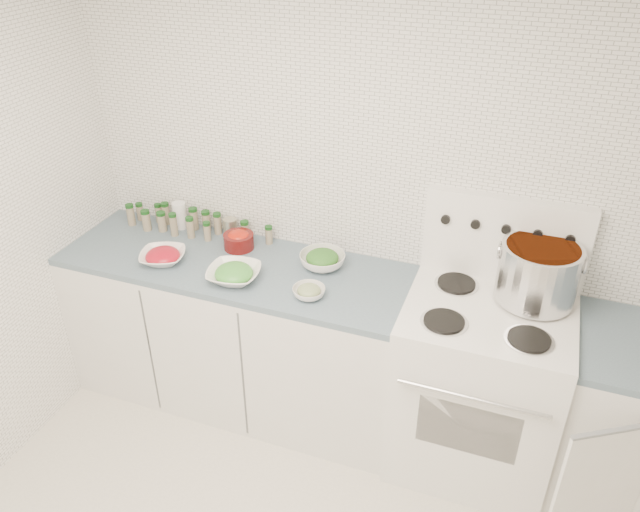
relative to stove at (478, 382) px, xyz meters
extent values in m
cube|color=white|center=(-0.48, 0.32, 0.75)|extent=(3.50, 0.02, 2.50)
cube|color=white|center=(-1.30, 0.00, -0.06)|extent=(1.85, 0.62, 0.86)
cube|color=#49596E|center=(-1.30, 0.00, 0.39)|extent=(1.85, 0.62, 0.03)
cube|color=white|center=(0.00, -0.01, -0.04)|extent=(0.76, 0.65, 0.92)
cube|color=black|center=(0.00, -0.33, 0.00)|extent=(0.45, 0.01, 0.28)
cylinder|color=silver|center=(0.00, -0.37, 0.22)|extent=(0.65, 0.02, 0.02)
cube|color=white|center=(0.00, -0.01, 0.43)|extent=(0.76, 0.65, 0.01)
cube|color=white|center=(0.00, 0.28, 0.65)|extent=(0.76, 0.06, 0.43)
cylinder|color=silver|center=(-0.18, -0.17, 0.44)|extent=(0.21, 0.21, 0.01)
cylinder|color=black|center=(-0.18, -0.17, 0.45)|extent=(0.18, 0.18, 0.01)
cylinder|color=silver|center=(0.18, -0.17, 0.44)|extent=(0.21, 0.21, 0.01)
cylinder|color=black|center=(0.18, -0.17, 0.45)|extent=(0.18, 0.18, 0.01)
cylinder|color=silver|center=(-0.18, 0.15, 0.44)|extent=(0.21, 0.21, 0.01)
cylinder|color=black|center=(-0.18, 0.15, 0.45)|extent=(0.18, 0.18, 0.01)
cylinder|color=silver|center=(0.18, 0.15, 0.44)|extent=(0.21, 0.21, 0.01)
cylinder|color=black|center=(0.18, 0.15, 0.45)|extent=(0.18, 0.18, 0.01)
cylinder|color=black|center=(-0.28, 0.25, 0.72)|extent=(0.04, 0.02, 0.04)
cylinder|color=black|center=(-0.14, 0.25, 0.72)|extent=(0.04, 0.02, 0.04)
cylinder|color=black|center=(0.00, 0.25, 0.72)|extent=(0.04, 0.02, 0.04)
cylinder|color=black|center=(0.14, 0.25, 0.72)|extent=(0.04, 0.02, 0.04)
cylinder|color=black|center=(0.28, 0.25, 0.72)|extent=(0.04, 0.02, 0.04)
cube|color=white|center=(0.56, -0.41, -0.07)|extent=(0.35, 0.23, 0.70)
cylinder|color=silver|center=(0.17, 0.14, 0.59)|extent=(0.36, 0.36, 0.27)
cylinder|color=#CF5A1D|center=(0.17, 0.14, 0.71)|extent=(0.32, 0.32, 0.03)
torus|color=silver|center=(-0.01, 0.14, 0.67)|extent=(0.01, 0.09, 0.09)
torus|color=silver|center=(0.35, 0.14, 0.67)|extent=(0.01, 0.09, 0.09)
imported|color=white|center=(-1.65, -0.11, 0.43)|extent=(0.29, 0.29, 0.06)
ellipsoid|color=#B70F20|center=(-1.65, -0.11, 0.44)|extent=(0.17, 0.17, 0.07)
imported|color=white|center=(-1.23, -0.14, 0.44)|extent=(0.29, 0.29, 0.06)
ellipsoid|color=#2D8C2F|center=(-1.23, -0.14, 0.45)|extent=(0.19, 0.19, 0.08)
imported|color=white|center=(-0.86, 0.13, 0.44)|extent=(0.28, 0.28, 0.07)
ellipsoid|color=#164F17|center=(-0.86, 0.13, 0.46)|extent=(0.17, 0.17, 0.08)
imported|color=white|center=(-0.83, -0.15, 0.43)|extent=(0.16, 0.16, 0.05)
ellipsoid|color=#375120|center=(-0.83, -0.15, 0.44)|extent=(0.11, 0.11, 0.05)
cylinder|color=#500E0D|center=(-1.35, 0.15, 0.44)|extent=(0.16, 0.16, 0.08)
ellipsoid|color=#B5150C|center=(-1.35, 0.15, 0.48)|extent=(0.12, 0.12, 0.06)
cylinder|color=white|center=(-1.76, 0.25, 0.48)|extent=(0.10, 0.10, 0.15)
cylinder|color=#ABA791|center=(-1.45, 0.26, 0.45)|extent=(0.08, 0.08, 0.10)
cylinder|color=gray|center=(-2.03, 0.25, 0.45)|extent=(0.04, 0.04, 0.09)
cylinder|color=#134314|center=(-2.03, 0.25, 0.50)|extent=(0.04, 0.04, 0.02)
cylinder|color=gray|center=(-1.91, 0.26, 0.45)|extent=(0.04, 0.04, 0.10)
cylinder|color=#134314|center=(-1.91, 0.26, 0.51)|extent=(0.04, 0.04, 0.02)
cylinder|color=gray|center=(-1.86, 0.26, 0.46)|extent=(0.04, 0.04, 0.11)
cylinder|color=#134314|center=(-1.86, 0.26, 0.53)|extent=(0.05, 0.05, 0.02)
cylinder|color=gray|center=(-1.68, 0.26, 0.46)|extent=(0.05, 0.05, 0.11)
cylinder|color=#134314|center=(-1.68, 0.26, 0.53)|extent=(0.05, 0.05, 0.02)
cylinder|color=gray|center=(-1.60, 0.26, 0.46)|extent=(0.05, 0.05, 0.10)
cylinder|color=#134314|center=(-1.60, 0.26, 0.52)|extent=(0.05, 0.05, 0.02)
cylinder|color=gray|center=(-1.53, 0.26, 0.46)|extent=(0.04, 0.04, 0.11)
cylinder|color=#134314|center=(-1.53, 0.26, 0.52)|extent=(0.04, 0.04, 0.02)
cylinder|color=gray|center=(-1.36, 0.26, 0.45)|extent=(0.04, 0.04, 0.09)
cylinder|color=#134314|center=(-1.36, 0.26, 0.50)|extent=(0.05, 0.05, 0.02)
cylinder|color=gray|center=(-1.21, 0.25, 0.45)|extent=(0.04, 0.04, 0.09)
cylinder|color=#134314|center=(-1.21, 0.25, 0.50)|extent=(0.04, 0.04, 0.02)
cylinder|color=gray|center=(-2.04, 0.18, 0.46)|extent=(0.04, 0.04, 0.11)
cylinder|color=#134314|center=(-2.04, 0.18, 0.52)|extent=(0.05, 0.05, 0.02)
cylinder|color=gray|center=(-1.92, 0.15, 0.46)|extent=(0.05, 0.05, 0.10)
cylinder|color=#134314|center=(-1.92, 0.15, 0.52)|extent=(0.05, 0.05, 0.02)
cylinder|color=gray|center=(-1.84, 0.18, 0.45)|extent=(0.05, 0.05, 0.10)
cylinder|color=#134314|center=(-1.84, 0.18, 0.51)|extent=(0.05, 0.05, 0.02)
cylinder|color=gray|center=(-1.74, 0.15, 0.46)|extent=(0.04, 0.04, 0.12)
cylinder|color=#134314|center=(-1.74, 0.15, 0.53)|extent=(0.04, 0.04, 0.02)
cylinder|color=gray|center=(-1.65, 0.16, 0.46)|extent=(0.04, 0.04, 0.11)
cylinder|color=#134314|center=(-1.65, 0.16, 0.52)|extent=(0.04, 0.04, 0.02)
cylinder|color=gray|center=(-1.54, 0.17, 0.45)|extent=(0.04, 0.04, 0.09)
cylinder|color=#134314|center=(-1.54, 0.17, 0.51)|extent=(0.04, 0.04, 0.02)
camera|label=1|loc=(0.07, -2.42, 2.10)|focal=35.00mm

